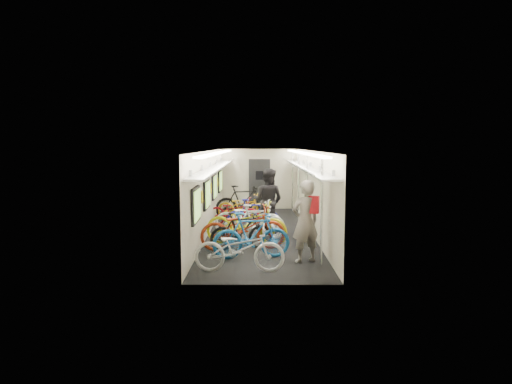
{
  "coord_description": "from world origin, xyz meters",
  "views": [
    {
      "loc": [
        -0.11,
        -13.21,
        2.6
      ],
      "look_at": [
        -0.13,
        0.47,
        1.15
      ],
      "focal_mm": 32.0,
      "sensor_mm": 36.0,
      "label": 1
    }
  ],
  "objects_px": {
    "passenger_mid": "(268,201)",
    "backpack": "(313,205)",
    "bicycle_0": "(239,248)",
    "passenger_near": "(305,221)",
    "bicycle_1": "(251,235)"
  },
  "relations": [
    {
      "from": "bicycle_0",
      "to": "bicycle_1",
      "type": "xyz_separation_m",
      "value": [
        0.23,
        1.08,
        0.05
      ]
    },
    {
      "from": "passenger_near",
      "to": "bicycle_1",
      "type": "bearing_deg",
      "value": -40.59
    },
    {
      "from": "bicycle_1",
      "to": "passenger_mid",
      "type": "bearing_deg",
      "value": -17.6
    },
    {
      "from": "bicycle_0",
      "to": "passenger_mid",
      "type": "distance_m",
      "value": 4.16
    },
    {
      "from": "bicycle_0",
      "to": "bicycle_1",
      "type": "bearing_deg",
      "value": -10.44
    },
    {
      "from": "backpack",
      "to": "bicycle_0",
      "type": "bearing_deg",
      "value": -134.44
    },
    {
      "from": "bicycle_1",
      "to": "passenger_mid",
      "type": "distance_m",
      "value": 3.05
    },
    {
      "from": "bicycle_1",
      "to": "passenger_mid",
      "type": "relative_size",
      "value": 0.94
    },
    {
      "from": "passenger_near",
      "to": "backpack",
      "type": "xyz_separation_m",
      "value": [
        0.16,
        -0.02,
        0.37
      ]
    },
    {
      "from": "passenger_mid",
      "to": "backpack",
      "type": "distance_m",
      "value": 3.47
    },
    {
      "from": "bicycle_1",
      "to": "backpack",
      "type": "height_order",
      "value": "backpack"
    },
    {
      "from": "bicycle_0",
      "to": "passenger_near",
      "type": "distance_m",
      "value": 1.66
    },
    {
      "from": "passenger_mid",
      "to": "backpack",
      "type": "bearing_deg",
      "value": 128.34
    },
    {
      "from": "backpack",
      "to": "passenger_near",
      "type": "bearing_deg",
      "value": -167.18
    },
    {
      "from": "bicycle_1",
      "to": "bicycle_0",
      "type": "bearing_deg",
      "value": 158.82
    }
  ]
}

